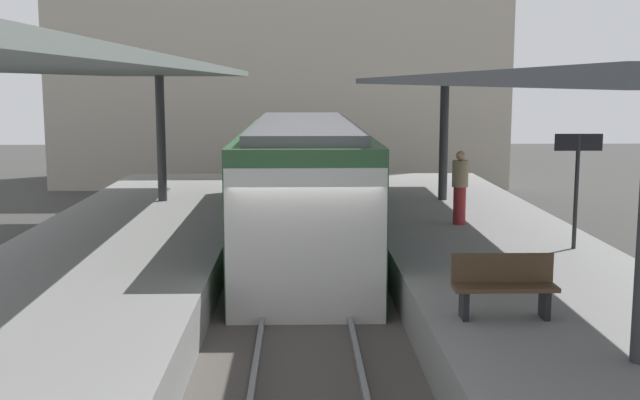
% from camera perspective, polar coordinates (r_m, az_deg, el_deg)
% --- Properties ---
extents(ground_plane, '(80.00, 80.00, 0.00)m').
position_cam_1_polar(ground_plane, '(14.08, -1.04, -8.71)').
color(ground_plane, '#383835').
extents(platform_left, '(4.40, 28.00, 1.00)m').
position_cam_1_polar(platform_left, '(14.43, -16.42, -6.59)').
color(platform_left, gray).
rests_on(platform_left, ground_plane).
extents(platform_right, '(4.40, 28.00, 1.00)m').
position_cam_1_polar(platform_right, '(14.48, 14.27, -6.44)').
color(platform_right, gray).
rests_on(platform_right, ground_plane).
extents(track_ballast, '(3.20, 28.00, 0.20)m').
position_cam_1_polar(track_ballast, '(14.06, -1.04, -8.33)').
color(track_ballast, '#4C4742').
rests_on(track_ballast, ground_plane).
extents(rail_near_side, '(0.08, 28.00, 0.14)m').
position_cam_1_polar(rail_near_side, '(14.02, -4.01, -7.66)').
color(rail_near_side, slate).
rests_on(rail_near_side, track_ballast).
extents(rail_far_side, '(0.08, 28.00, 0.14)m').
position_cam_1_polar(rail_far_side, '(14.03, 1.93, -7.64)').
color(rail_far_side, slate).
rests_on(rail_far_side, track_ballast).
extents(commuter_train, '(2.78, 10.82, 3.10)m').
position_cam_1_polar(commuter_train, '(18.15, -1.17, 0.78)').
color(commuter_train, '#2D5633').
rests_on(commuter_train, track_ballast).
extents(canopy_left, '(4.18, 21.00, 3.51)m').
position_cam_1_polar(canopy_left, '(15.31, -15.69, 9.01)').
color(canopy_left, '#333335').
rests_on(canopy_left, platform_left).
extents(canopy_right, '(4.18, 21.00, 3.29)m').
position_cam_1_polar(canopy_right, '(15.36, 13.35, 8.27)').
color(canopy_right, '#333335').
rests_on(canopy_right, platform_right).
extents(platform_bench, '(1.40, 0.41, 0.86)m').
position_cam_1_polar(platform_bench, '(11.03, 13.15, -5.92)').
color(platform_bench, black).
rests_on(platform_bench, platform_right).
extents(platform_sign, '(0.90, 0.08, 2.21)m').
position_cam_1_polar(platform_sign, '(15.73, 18.14, 2.44)').
color(platform_sign, '#262628').
rests_on(platform_sign, platform_right).
extents(passenger_near_bench, '(0.36, 0.36, 1.66)m').
position_cam_1_polar(passenger_near_bench, '(17.93, 10.09, 0.98)').
color(passenger_near_bench, maroon).
rests_on(passenger_near_bench, platform_right).
extents(station_building_backdrop, '(18.00, 6.00, 11.00)m').
position_cam_1_polar(station_building_backdrop, '(33.49, -2.85, 10.78)').
color(station_building_backdrop, '#A89E8E').
rests_on(station_building_backdrop, ground_plane).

